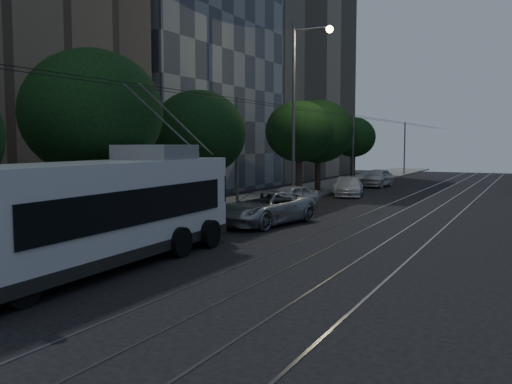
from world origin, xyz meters
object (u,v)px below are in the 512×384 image
at_px(car_white_a, 290,197).
at_px(streetlamp_far, 300,96).
at_px(car_white_b, 349,187).
at_px(pickup_silver, 264,208).
at_px(car_white_c, 347,185).
at_px(trolleybus, 99,212).
at_px(car_white_d, 377,178).
at_px(streetlamp_near, 0,64).

height_order(car_white_a, streetlamp_far, streetlamp_far).
bearing_deg(streetlamp_far, car_white_b, 67.59).
relative_size(pickup_silver, car_white_c, 1.49).
bearing_deg(trolleybus, streetlamp_far, 93.14).
bearing_deg(car_white_b, car_white_c, 100.05).
height_order(car_white_d, streetlamp_near, streetlamp_near).
bearing_deg(trolleybus, pickup_silver, 84.76).
xyz_separation_m(car_white_c, streetlamp_far, (-1.16, -6.43, 6.08)).
distance_m(car_white_d, streetlamp_near, 36.87).
bearing_deg(trolleybus, car_white_b, 87.87).
distance_m(car_white_b, streetlamp_far, 7.85).
relative_size(trolleybus, car_white_a, 3.14).
bearing_deg(car_white_a, streetlamp_far, 121.58).
height_order(car_white_a, car_white_b, car_white_a).
distance_m(trolleybus, streetlamp_near, 4.93).
bearing_deg(pickup_silver, car_white_d, 103.00).
bearing_deg(car_white_c, car_white_b, -73.15).
bearing_deg(car_white_d, pickup_silver, -84.57).
height_order(car_white_b, car_white_d, car_white_d).
bearing_deg(trolleybus, streetlamp_near, -134.64).
distance_m(car_white_c, car_white_d, 7.27).
bearing_deg(car_white_a, pickup_silver, -59.89).
height_order(car_white_c, streetlamp_far, streetlamp_far).
bearing_deg(streetlamp_near, car_white_d, 88.13).
distance_m(trolleybus, car_white_d, 34.62).
xyz_separation_m(pickup_silver, streetlamp_near, (-2.21, -12.24, 5.15)).
height_order(car_white_c, streetlamp_near, streetlamp_near).
bearing_deg(car_white_c, trolleybus, -93.80).
bearing_deg(car_white_d, car_white_a, -88.48).
relative_size(car_white_d, streetlamp_far, 0.41).
height_order(car_white_b, streetlamp_far, streetlamp_far).
relative_size(car_white_a, car_white_d, 0.86).
bearing_deg(car_white_a, streetlamp_near, -75.15).
bearing_deg(car_white_b, pickup_silver, -100.02).
relative_size(car_white_b, streetlamp_near, 0.45).
bearing_deg(car_white_c, car_white_a, -96.14).
bearing_deg(pickup_silver, streetlamp_near, -89.66).
relative_size(pickup_silver, car_white_a, 1.40).
bearing_deg(car_white_a, car_white_d, 105.59).
height_order(trolleybus, car_white_c, trolleybus).
height_order(pickup_silver, car_white_d, car_white_d).
xyz_separation_m(pickup_silver, streetlamp_far, (-2.56, 10.56, 5.92)).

